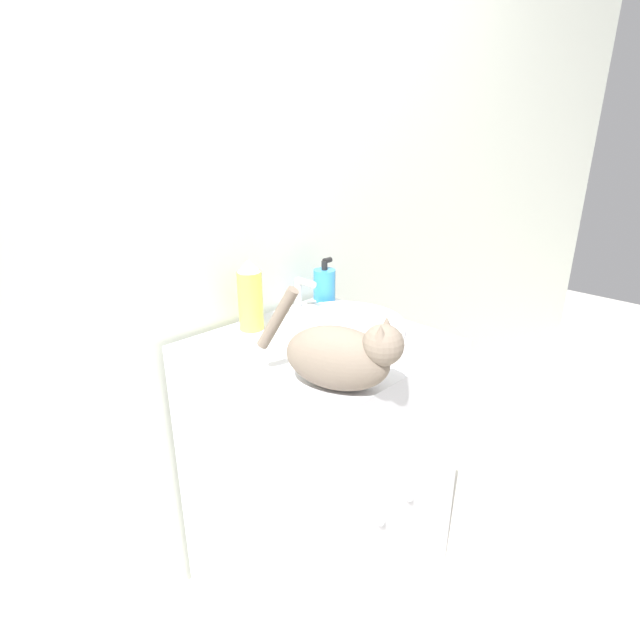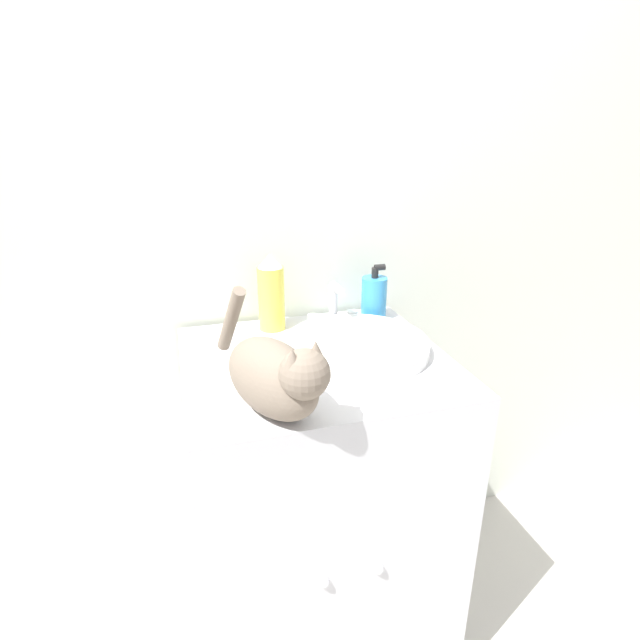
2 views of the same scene
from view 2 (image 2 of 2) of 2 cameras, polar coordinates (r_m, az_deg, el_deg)
name	(u,v)px [view 2 (image 2 of 2)]	position (r m, az deg, el deg)	size (l,w,h in m)	color
wall_back	(283,195)	(1.46, -4.28, 14.10)	(6.00, 0.05, 2.50)	silver
vanity_cabinet	(316,502)	(1.49, -0.42, -20.09)	(0.65, 0.61, 0.90)	silver
sink_basin	(357,346)	(1.27, 4.20, -2.94)	(0.36, 0.36, 0.04)	white
faucet	(334,307)	(1.42, 1.60, 1.46)	(0.15, 0.09, 0.13)	silver
cat	(276,375)	(0.98, -5.11, -6.30)	(0.22, 0.36, 0.24)	#7A6B5B
soap_bottle	(374,298)	(1.47, 6.19, 2.55)	(0.07, 0.07, 0.17)	#338CCC
spray_bottle	(271,293)	(1.39, -5.61, 3.06)	(0.07, 0.07, 0.21)	#EADB4C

